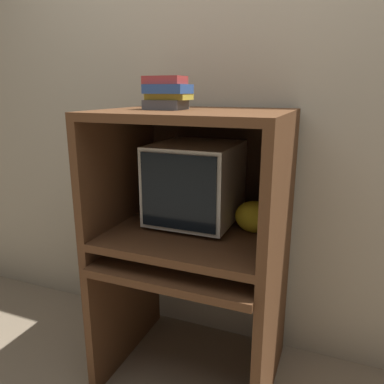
# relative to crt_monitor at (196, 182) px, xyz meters

# --- Properties ---
(wall_back) EXTENTS (6.00, 0.06, 2.60)m
(wall_back) POSITION_rel_crt_monitor_xyz_m (0.03, 0.30, 0.32)
(wall_back) COLOR gray
(wall_back) RESTS_ON ground_plane
(desk_base) EXTENTS (0.82, 0.70, 0.68)m
(desk_base) POSITION_rel_crt_monitor_xyz_m (0.03, -0.13, -0.56)
(desk_base) COLOR #4C2D19
(desk_base) RESTS_ON ground_plane
(desk_monitor_shelf) EXTENTS (0.82, 0.68, 0.11)m
(desk_monitor_shelf) POSITION_rel_crt_monitor_xyz_m (0.03, -0.10, -0.23)
(desk_monitor_shelf) COLOR #4C2D19
(desk_monitor_shelf) RESTS_ON desk_base
(hutch_upper) EXTENTS (0.82, 0.68, 0.55)m
(hutch_upper) POSITION_rel_crt_monitor_xyz_m (0.03, -0.07, 0.16)
(hutch_upper) COLOR #4C2D19
(hutch_upper) RESTS_ON desk_monitor_shelf
(crt_monitor) EXTENTS (0.39, 0.43, 0.39)m
(crt_monitor) POSITION_rel_crt_monitor_xyz_m (0.00, 0.00, 0.00)
(crt_monitor) COLOR beige
(crt_monitor) RESTS_ON desk_monitor_shelf
(keyboard) EXTENTS (0.46, 0.13, 0.03)m
(keyboard) POSITION_rel_crt_monitor_xyz_m (0.03, -0.21, -0.30)
(keyboard) COLOR #2D2D30
(keyboard) RESTS_ON desk_base
(mouse) EXTENTS (0.07, 0.05, 0.03)m
(mouse) POSITION_rel_crt_monitor_xyz_m (0.31, -0.22, -0.29)
(mouse) COLOR black
(mouse) RESTS_ON desk_base
(snack_bag) EXTENTS (0.18, 0.13, 0.15)m
(snack_bag) POSITION_rel_crt_monitor_xyz_m (0.30, -0.02, -0.13)
(snack_bag) COLOR gold
(snack_bag) RESTS_ON desk_monitor_shelf
(book_stack) EXTENTS (0.19, 0.15, 0.14)m
(book_stack) POSITION_rel_crt_monitor_xyz_m (-0.09, -0.11, 0.42)
(book_stack) COLOR #4C4C51
(book_stack) RESTS_ON hutch_upper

